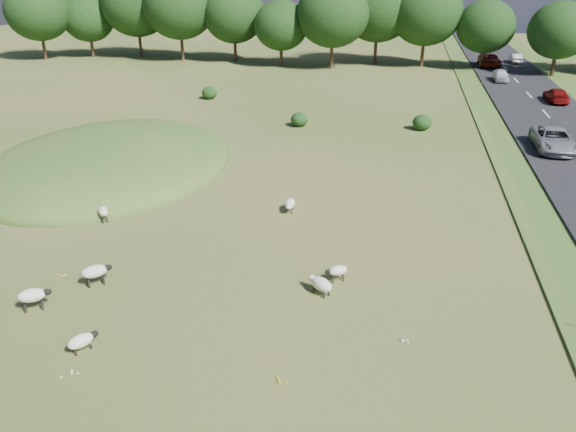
{
  "coord_description": "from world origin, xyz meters",
  "views": [
    {
      "loc": [
        7.03,
        -21.13,
        12.59
      ],
      "look_at": [
        2.0,
        4.0,
        1.0
      ],
      "focal_mm": 35.0,
      "sensor_mm": 36.0,
      "label": 1
    }
  ],
  "objects_px": {
    "sheep_5": "(337,271)",
    "car_3": "(554,139)",
    "sheep_3": "(103,211)",
    "car_4": "(516,58)",
    "sheep_0": "(82,341)",
    "car_5": "(501,75)",
    "car_2": "(490,60)",
    "sheep_2": "(290,204)",
    "sheep_4": "(321,284)",
    "sheep_6": "(95,271)",
    "car_1": "(557,95)",
    "sheep_1": "(33,295)"
  },
  "relations": [
    {
      "from": "car_4",
      "to": "car_5",
      "type": "relative_size",
      "value": 0.97
    },
    {
      "from": "sheep_2",
      "to": "car_1",
      "type": "xyz_separation_m",
      "value": [
        20.36,
        30.44,
        0.43
      ]
    },
    {
      "from": "sheep_1",
      "to": "sheep_6",
      "type": "height_order",
      "value": "same"
    },
    {
      "from": "sheep_3",
      "to": "car_4",
      "type": "height_order",
      "value": "car_4"
    },
    {
      "from": "sheep_5",
      "to": "sheep_6",
      "type": "bearing_deg",
      "value": -16.28
    },
    {
      "from": "sheep_5",
      "to": "car_3",
      "type": "bearing_deg",
      "value": -151.36
    },
    {
      "from": "sheep_5",
      "to": "car_5",
      "type": "distance_m",
      "value": 49.09
    },
    {
      "from": "car_2",
      "to": "car_5",
      "type": "distance_m",
      "value": 10.24
    },
    {
      "from": "car_2",
      "to": "car_5",
      "type": "xyz_separation_m",
      "value": [
        0.0,
        -10.24,
        -0.11
      ]
    },
    {
      "from": "sheep_4",
      "to": "car_2",
      "type": "distance_m",
      "value": 60.26
    },
    {
      "from": "sheep_1",
      "to": "sheep_4",
      "type": "distance_m",
      "value": 11.47
    },
    {
      "from": "car_1",
      "to": "car_5",
      "type": "bearing_deg",
      "value": -69.07
    },
    {
      "from": "sheep_2",
      "to": "car_4",
      "type": "relative_size",
      "value": 0.34
    },
    {
      "from": "sheep_2",
      "to": "sheep_5",
      "type": "height_order",
      "value": "sheep_5"
    },
    {
      "from": "sheep_2",
      "to": "sheep_6",
      "type": "bearing_deg",
      "value": -38.59
    },
    {
      "from": "sheep_4",
      "to": "car_1",
      "type": "bearing_deg",
      "value": -76.72
    },
    {
      "from": "sheep_0",
      "to": "sheep_3",
      "type": "height_order",
      "value": "sheep_3"
    },
    {
      "from": "sheep_3",
      "to": "car_4",
      "type": "distance_m",
      "value": 64.66
    },
    {
      "from": "sheep_4",
      "to": "sheep_1",
      "type": "bearing_deg",
      "value": 54.86
    },
    {
      "from": "car_1",
      "to": "car_3",
      "type": "relative_size",
      "value": 0.8
    },
    {
      "from": "sheep_3",
      "to": "car_5",
      "type": "distance_m",
      "value": 50.76
    },
    {
      "from": "sheep_5",
      "to": "car_3",
      "type": "distance_m",
      "value": 24.71
    },
    {
      "from": "sheep_6",
      "to": "car_3",
      "type": "distance_m",
      "value": 32.82
    },
    {
      "from": "sheep_3",
      "to": "sheep_4",
      "type": "relative_size",
      "value": 0.88
    },
    {
      "from": "sheep_0",
      "to": "sheep_5",
      "type": "relative_size",
      "value": 1.11
    },
    {
      "from": "sheep_3",
      "to": "car_1",
      "type": "distance_m",
      "value": 44.97
    },
    {
      "from": "sheep_2",
      "to": "car_3",
      "type": "relative_size",
      "value": 0.23
    },
    {
      "from": "sheep_0",
      "to": "car_5",
      "type": "bearing_deg",
      "value": 12.58
    },
    {
      "from": "sheep_1",
      "to": "car_1",
      "type": "distance_m",
      "value": 50.63
    },
    {
      "from": "sheep_3",
      "to": "sheep_6",
      "type": "height_order",
      "value": "sheep_6"
    },
    {
      "from": "sheep_0",
      "to": "sheep_5",
      "type": "distance_m",
      "value": 10.55
    },
    {
      "from": "sheep_6",
      "to": "sheep_3",
      "type": "bearing_deg",
      "value": 75.48
    },
    {
      "from": "sheep_1",
      "to": "car_4",
      "type": "relative_size",
      "value": 0.35
    },
    {
      "from": "sheep_2",
      "to": "car_2",
      "type": "height_order",
      "value": "car_2"
    },
    {
      "from": "sheep_0",
      "to": "sheep_5",
      "type": "bearing_deg",
      "value": -17.52
    },
    {
      "from": "sheep_0",
      "to": "car_4",
      "type": "distance_m",
      "value": 72.17
    },
    {
      "from": "car_5",
      "to": "car_4",
      "type": "bearing_deg",
      "value": 74.6
    },
    {
      "from": "sheep_1",
      "to": "sheep_2",
      "type": "height_order",
      "value": "sheep_1"
    },
    {
      "from": "sheep_6",
      "to": "car_1",
      "type": "bearing_deg",
      "value": 15.76
    },
    {
      "from": "car_1",
      "to": "car_5",
      "type": "height_order",
      "value": "car_5"
    },
    {
      "from": "car_5",
      "to": "sheep_5",
      "type": "bearing_deg",
      "value": -105.5
    },
    {
      "from": "sheep_5",
      "to": "car_3",
      "type": "height_order",
      "value": "car_3"
    },
    {
      "from": "sheep_0",
      "to": "sheep_6",
      "type": "height_order",
      "value": "sheep_6"
    },
    {
      "from": "car_3",
      "to": "car_1",
      "type": "bearing_deg",
      "value": 76.98
    },
    {
      "from": "sheep_5",
      "to": "car_2",
      "type": "relative_size",
      "value": 0.19
    },
    {
      "from": "sheep_2",
      "to": "car_3",
      "type": "xyz_separation_m",
      "value": [
        16.56,
        14.01,
        0.56
      ]
    },
    {
      "from": "sheep_2",
      "to": "car_2",
      "type": "distance_m",
      "value": 53.26
    },
    {
      "from": "sheep_3",
      "to": "car_2",
      "type": "height_order",
      "value": "car_2"
    },
    {
      "from": "sheep_3",
      "to": "car_2",
      "type": "xyz_separation_m",
      "value": [
        26.04,
        53.81,
        0.43
      ]
    },
    {
      "from": "sheep_2",
      "to": "sheep_3",
      "type": "bearing_deg",
      "value": -74.47
    }
  ]
}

